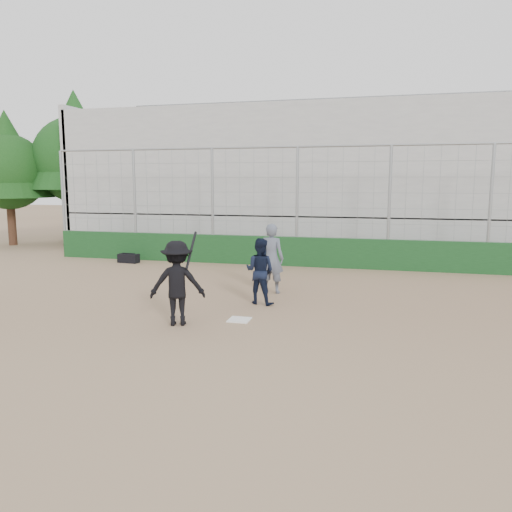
% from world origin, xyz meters
% --- Properties ---
extents(ground, '(90.00, 90.00, 0.00)m').
position_xyz_m(ground, '(0.00, 0.00, 0.00)').
color(ground, brown).
rests_on(ground, ground).
extents(home_plate, '(0.44, 0.44, 0.02)m').
position_xyz_m(home_plate, '(0.00, 0.00, 0.01)').
color(home_plate, white).
rests_on(home_plate, ground).
extents(backstop, '(18.10, 0.25, 4.04)m').
position_xyz_m(backstop, '(0.00, 7.00, 0.96)').
color(backstop, '#123917').
rests_on(backstop, ground).
extents(bleachers, '(20.25, 6.70, 6.98)m').
position_xyz_m(bleachers, '(0.00, 11.95, 2.92)').
color(bleachers, '#9C9C9C').
rests_on(bleachers, ground).
extents(tree_left, '(4.48, 4.48, 7.00)m').
position_xyz_m(tree_left, '(-11.00, 11.00, 4.39)').
color(tree_left, '#3D2B16').
rests_on(tree_left, ground).
extents(tree_right, '(3.84, 3.84, 6.00)m').
position_xyz_m(tree_right, '(-13.50, 9.50, 3.76)').
color(tree_right, '#331D12').
rests_on(tree_right, ground).
extents(batter_at_plate, '(1.24, 0.95, 1.86)m').
position_xyz_m(batter_at_plate, '(-1.12, -0.59, 0.85)').
color(batter_at_plate, black).
rests_on(batter_at_plate, ground).
extents(catcher_crouched, '(0.90, 0.79, 1.07)m').
position_xyz_m(catcher_crouched, '(0.07, 1.47, 0.53)').
color(catcher_crouched, black).
rests_on(catcher_crouched, ground).
extents(umpire, '(0.70, 0.50, 1.62)m').
position_xyz_m(umpire, '(0.07, 2.73, 0.81)').
color(umpire, '#535A6A').
rests_on(umpire, ground).
extents(equipment_bag, '(0.77, 0.38, 0.36)m').
position_xyz_m(equipment_bag, '(-5.90, 6.20, 0.16)').
color(equipment_bag, black).
rests_on(equipment_bag, ground).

